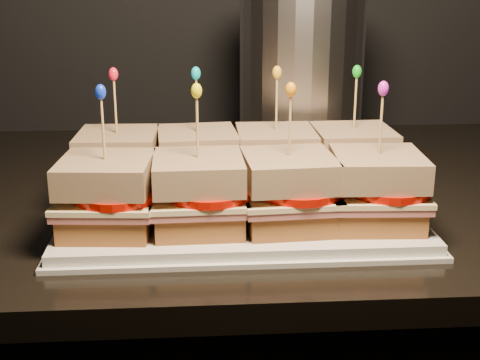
{
  "coord_description": "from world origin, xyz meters",
  "views": [
    {
      "loc": [
        0.09,
        0.71,
        1.25
      ],
      "look_at": [
        0.14,
        1.49,
        1.0
      ],
      "focal_mm": 50.0,
      "sensor_mm": 36.0,
      "label": 1
    }
  ],
  "objects": [
    {
      "name": "sandwich_0_tomato",
      "position": [
        -0.0,
        1.55,
        1.01
      ],
      "size": [
        0.1,
        0.1,
        0.01
      ],
      "primitive_type": "cylinder",
      "color": "red",
      "rests_on": "sandwich_0_cheese"
    },
    {
      "name": "sandwich_3_pick",
      "position": [
        0.29,
        1.55,
        1.08
      ],
      "size": [
        0.0,
        0.0,
        0.09
      ],
      "primitive_type": "cylinder",
      "color": "tan",
      "rests_on": "sandwich_3_bread_top"
    },
    {
      "name": "sandwich_6_frill",
      "position": [
        0.19,
        1.43,
        1.12
      ],
      "size": [
        0.01,
        0.01,
        0.02
      ],
      "primitive_type": "ellipsoid",
      "color": "orange",
      "rests_on": "sandwich_6_pick"
    },
    {
      "name": "sandwich_3_cheese",
      "position": [
        0.29,
        1.55,
        1.0
      ],
      "size": [
        0.11,
        0.11,
        0.01
      ],
      "primitive_type": "cube",
      "rotation": [
        0.0,
        0.0,
        0.02
      ],
      "color": "#FFE7A5",
      "rests_on": "sandwich_3_ham"
    },
    {
      "name": "sandwich_4_tomato",
      "position": [
        -0.0,
        1.42,
        1.01
      ],
      "size": [
        0.1,
        0.1,
        0.01
      ],
      "primitive_type": "cylinder",
      "color": "red",
      "rests_on": "sandwich_4_cheese"
    },
    {
      "name": "sandwich_5_frill",
      "position": [
        0.09,
        1.43,
        1.12
      ],
      "size": [
        0.01,
        0.01,
        0.02
      ],
      "primitive_type": "ellipsoid",
      "color": "yellow",
      "rests_on": "sandwich_5_pick"
    },
    {
      "name": "sandwich_4_bread_top",
      "position": [
        -0.01,
        1.43,
        1.03
      ],
      "size": [
        0.11,
        0.11,
        0.03
      ],
      "primitive_type": "cube",
      "rotation": [
        0.0,
        0.0,
        -0.08
      ],
      "color": "brown",
      "rests_on": "sandwich_4_tomato"
    },
    {
      "name": "sandwich_1_frill",
      "position": [
        0.09,
        1.55,
        1.12
      ],
      "size": [
        0.01,
        0.01,
        0.02
      ],
      "primitive_type": "ellipsoid",
      "color": "#09B1C2",
      "rests_on": "sandwich_1_pick"
    },
    {
      "name": "sandwich_2_frill",
      "position": [
        0.19,
        1.55,
        1.12
      ],
      "size": [
        0.01,
        0.01,
        0.02
      ],
      "primitive_type": "ellipsoid",
      "color": "yellow",
      "rests_on": "sandwich_2_pick"
    },
    {
      "name": "sandwich_2_pick",
      "position": [
        0.19,
        1.55,
        1.08
      ],
      "size": [
        0.0,
        0.0,
        0.09
      ],
      "primitive_type": "cylinder",
      "color": "tan",
      "rests_on": "sandwich_2_bread_top"
    },
    {
      "name": "sandwich_5_tomato",
      "position": [
        0.1,
        1.42,
        1.01
      ],
      "size": [
        0.1,
        0.1,
        0.01
      ],
      "primitive_type": "cylinder",
      "color": "red",
      "rests_on": "sandwich_5_cheese"
    },
    {
      "name": "sandwich_7_ham",
      "position": [
        0.29,
        1.43,
        0.99
      ],
      "size": [
        0.11,
        0.11,
        0.01
      ],
      "primitive_type": "cube",
      "rotation": [
        0.0,
        0.0,
        -0.05
      ],
      "color": "#B55051",
      "rests_on": "sandwich_7_bread_bot"
    },
    {
      "name": "sandwich_3_tomato",
      "position": [
        0.31,
        1.55,
        1.01
      ],
      "size": [
        0.1,
        0.1,
        0.01
      ],
      "primitive_type": "cylinder",
      "color": "red",
      "rests_on": "sandwich_3_cheese"
    },
    {
      "name": "sandwich_5_pick",
      "position": [
        0.09,
        1.43,
        1.08
      ],
      "size": [
        0.0,
        0.0,
        0.09
      ],
      "primitive_type": "cylinder",
      "color": "tan",
      "rests_on": "sandwich_5_bread_top"
    },
    {
      "name": "sandwich_3_bread_top",
      "position": [
        0.29,
        1.55,
        1.03
      ],
      "size": [
        0.1,
        0.1,
        0.03
      ],
      "primitive_type": "cube",
      "rotation": [
        0.0,
        0.0,
        0.02
      ],
      "color": "brown",
      "rests_on": "sandwich_3_tomato"
    },
    {
      "name": "sandwich_6_cheese",
      "position": [
        0.19,
        1.43,
        1.0
      ],
      "size": [
        0.12,
        0.11,
        0.01
      ],
      "primitive_type": "cube",
      "rotation": [
        0.0,
        0.0,
        0.06
      ],
      "color": "#FFE7A5",
      "rests_on": "sandwich_6_ham"
    },
    {
      "name": "sandwich_6_pick",
      "position": [
        0.19,
        1.43,
        1.08
      ],
      "size": [
        0.0,
        0.0,
        0.09
      ],
      "primitive_type": "cylinder",
      "color": "tan",
      "rests_on": "sandwich_6_bread_top"
    },
    {
      "name": "sandwich_7_cheese",
      "position": [
        0.29,
        1.43,
        1.0
      ],
      "size": [
        0.12,
        0.11,
        0.01
      ],
      "primitive_type": "cube",
      "rotation": [
        0.0,
        0.0,
        -0.05
      ],
      "color": "#FFE7A5",
      "rests_on": "sandwich_7_ham"
    },
    {
      "name": "sandwich_5_ham",
      "position": [
        0.09,
        1.43,
        0.99
      ],
      "size": [
        0.11,
        0.11,
        0.01
      ],
      "primitive_type": "cube",
      "rotation": [
        0.0,
        0.0,
        0.02
      ],
      "color": "#B55051",
      "rests_on": "sandwich_5_bread_bot"
    },
    {
      "name": "sandwich_4_pick",
      "position": [
        -0.01,
        1.43,
        1.08
      ],
      "size": [
        0.0,
        0.0,
        0.09
      ],
      "primitive_type": "cylinder",
      "color": "tan",
      "rests_on": "sandwich_4_bread_top"
    },
    {
      "name": "sandwich_0_pick",
      "position": [
        -0.01,
        1.55,
        1.08
      ],
      "size": [
        0.0,
        0.0,
        0.09
      ],
      "primitive_type": "cylinder",
      "color": "tan",
      "rests_on": "sandwich_0_bread_top"
    },
    {
      "name": "sandwich_6_ham",
      "position": [
        0.19,
        1.43,
        0.99
      ],
      "size": [
        0.11,
        0.11,
        0.01
      ],
      "primitive_type": "cube",
      "rotation": [
        0.0,
        0.0,
        0.06
      ],
      "color": "#B55051",
      "rests_on": "sandwich_6_bread_bot"
    },
    {
      "name": "sandwich_2_bread_top",
      "position": [
        0.19,
        1.55,
        1.03
      ],
      "size": [
        0.1,
        0.1,
        0.03
      ],
      "primitive_type": "cube",
      "rotation": [
        0.0,
        0.0,
        -0.0
      ],
      "color": "brown",
      "rests_on": "sandwich_2_tomato"
    },
    {
      "name": "sandwich_0_bread_bot",
      "position": [
        -0.01,
        1.55,
        0.98
      ],
      "size": [
        0.1,
        0.1,
        0.03
      ],
      "primitive_type": "cube",
      "rotation": [
        0.0,
        0.0,
        -0.04
      ],
      "color": "#5A3215",
      "rests_on": "platter"
    },
    {
      "name": "sandwich_7_bread_bot",
      "position": [
        0.29,
        1.43,
        0.98
      ],
      "size": [
        0.1,
        0.1,
        0.03
      ],
      "primitive_type": "cube",
      "rotation": [
        0.0,
        0.0,
        -0.05
      ],
      "color": "#5A3215",
      "rests_on": "platter"
    },
    {
      "name": "sandwich_6_bread_top",
      "position": [
        0.19,
        1.43,
        1.03
      ],
      "size": [
        0.11,
        0.11,
        0.03
      ],
      "primitive_type": "cube",
      "rotation": [
        0.0,
        0.0,
        0.06
      ],
      "color": "brown",
      "rests_on": "sandwich_6_tomato"
    },
    {
      "name": "sandwich_0_cheese",
      "position": [
        -0.01,
        1.55,
        1.0
      ],
      "size": [
        0.11,
        0.11,
        0.01
      ],
      "primitive_type": "cube",
      "rotation": [
        0.0,
        0.0,
        -0.04
      ],
      "color": "#FFE7A5",
      "rests_on": "sandwich_0_ham"
    },
    {
      "name": "sandwich_3_bread_bot",
      "position": [
        0.29,
        1.55,
        0.98
      ],
      "size": [
        0.1,
        0.1,
        0.03
      ],
      "primitive_type": "cube",
      "rotation": [
        0.0,
        0.0,
        0.02
      ],
      "color": "#5A3215",
      "rests_on": "platter"
    },
    {
      "name": "sandwich_2_bread_bot",
      "position": [
        0.19,
        1.55,
        0.98
      ],
      "size": [
        0.1,
        0.1,
        0.03
      ],
      "primitive_type": "cube",
      "rotation": [
        0.0,
        0.0,
        -0.0
      ],
      "color": "#5A3215",
      "rests_on": "platter"
    },
    {
      "name": "sandwich_1_ham",
      "position": [
        0.09,
        1.55,
        0.99
      ],
      "size": [
        0.12,
        0.11,
        0.01
      ],
      "primitive_type": "cube",
      "rotation": [
        0.0,
        0.0,
        0.07
      ],
      "color": "#B55051",
      "rests_on": "sandwich_1_bread_bot"
    },
    {
      "name": "sandwich_5_bread_bot",
      "position": [
        0.09,
        1.43,
        0.98
      ],
      "size": [
        0.1,
        0.1,
        0.03
      ],
      "primitive_type": "cube",
      "rotation": [
        0.0,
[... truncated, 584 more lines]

